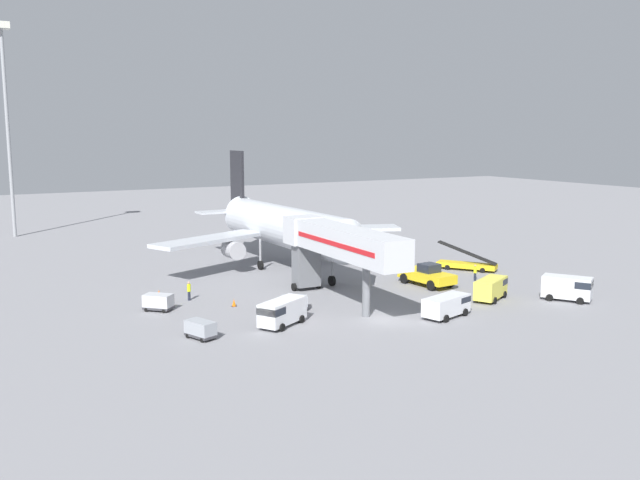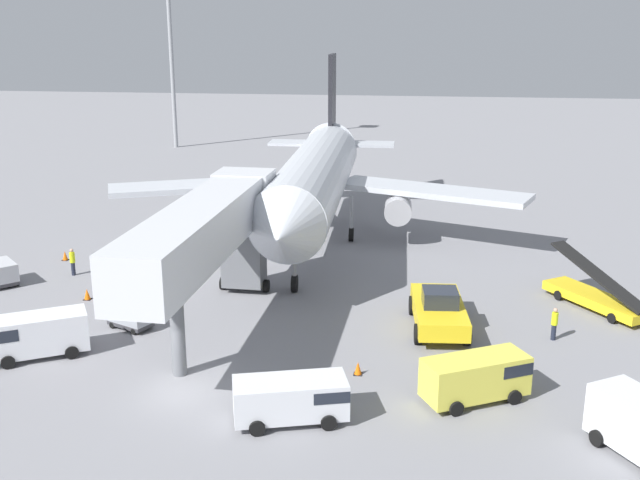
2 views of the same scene
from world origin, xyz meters
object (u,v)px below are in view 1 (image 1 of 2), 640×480
(baggage_cart_far_center, at_px, (294,302))
(service_van_far_left, at_px, (569,287))
(pushback_tug, at_px, (427,275))
(service_van_near_right, at_px, (447,305))
(jet_bridge, at_px, (336,244))
(ground_crew_worker_foreground, at_px, (189,290))
(service_van_rear_left, at_px, (491,287))
(belt_loader_truck, at_px, (467,264))
(baggage_cart_outer_left, at_px, (158,302))
(apron_light_mast, at_px, (5,95))
(baggage_cart_near_center, at_px, (200,329))
(airplane_at_gate, at_px, (283,226))
(safety_cone_bravo, at_px, (234,303))
(safety_cone_alpha, at_px, (434,299))
(service_van_far_right, at_px, (281,311))
(ground_crew_worker_midground, at_px, (475,272))
(safety_cone_charlie, at_px, (159,293))

(baggage_cart_far_center, bearing_deg, service_van_far_left, -21.42)
(pushback_tug, distance_m, service_van_near_right, 12.66)
(jet_bridge, bearing_deg, ground_crew_worker_foreground, 147.39)
(service_van_rear_left, bearing_deg, belt_loader_truck, 58.16)
(baggage_cart_outer_left, relative_size, apron_light_mast, 0.09)
(pushback_tug, xyz_separation_m, ground_crew_worker_foreground, (-24.41, 5.98, -0.13))
(baggage_cart_near_center, bearing_deg, service_van_rear_left, -2.71)
(airplane_at_gate, height_order, apron_light_mast, apron_light_mast)
(pushback_tug, relative_size, safety_cone_bravo, 9.72)
(baggage_cart_far_center, distance_m, safety_cone_alpha, 13.73)
(service_van_far_left, relative_size, apron_light_mast, 0.15)
(service_van_far_right, relative_size, safety_cone_alpha, 7.89)
(baggage_cart_far_center, xyz_separation_m, ground_crew_worker_midground, (23.21, 1.60, 0.23))
(service_van_far_right, distance_m, ground_crew_worker_foreground, 13.10)
(belt_loader_truck, relative_size, safety_cone_charlie, 10.14)
(service_van_far_left, distance_m, safety_cone_bravo, 32.40)
(baggage_cart_near_center, bearing_deg, service_van_near_right, -11.49)
(ground_crew_worker_midground, bearing_deg, ground_crew_worker_foreground, 167.74)
(service_van_rear_left, relative_size, baggage_cart_far_center, 1.85)
(safety_cone_bravo, bearing_deg, service_van_far_left, -25.07)
(belt_loader_truck, distance_m, service_van_near_right, 21.98)
(service_van_near_right, bearing_deg, baggage_cart_near_center, 168.51)
(service_van_near_right, height_order, baggage_cart_outer_left, service_van_near_right)
(baggage_cart_near_center, xyz_separation_m, safety_cone_charlie, (1.13, 15.69, -0.47))
(belt_loader_truck, relative_size, service_van_rear_left, 1.33)
(jet_bridge, xyz_separation_m, apron_light_mast, (-22.73, 61.46, 16.10))
(safety_cone_bravo, bearing_deg, safety_cone_alpha, -24.33)
(airplane_at_gate, height_order, safety_cone_bravo, airplane_at_gate)
(belt_loader_truck, height_order, ground_crew_worker_midground, belt_loader_truck)
(baggage_cart_outer_left, bearing_deg, service_van_far_right, -52.57)
(service_van_near_right, distance_m, service_van_rear_left, 8.45)
(service_van_far_left, distance_m, safety_cone_charlie, 40.36)
(service_van_far_right, relative_size, baggage_cart_far_center, 1.88)
(pushback_tug, relative_size, service_van_far_right, 1.30)
(baggage_cart_outer_left, xyz_separation_m, apron_light_mast, (-6.96, 56.18, 21.02))
(service_van_far_right, xyz_separation_m, baggage_cart_near_center, (-7.20, -0.14, -0.46))
(pushback_tug, relative_size, apron_light_mast, 0.21)
(baggage_cart_outer_left, distance_m, apron_light_mast, 60.38)
(jet_bridge, bearing_deg, airplane_at_gate, 80.19)
(service_van_near_right, height_order, ground_crew_worker_midground, service_van_near_right)
(service_van_far_right, height_order, safety_cone_bravo, service_van_far_right)
(baggage_cart_outer_left, relative_size, safety_cone_alpha, 4.34)
(airplane_at_gate, distance_m, service_van_far_left, 33.22)
(baggage_cart_far_center, bearing_deg, belt_loader_truck, 14.20)
(airplane_at_gate, bearing_deg, baggage_cart_far_center, -112.96)
(service_van_far_right, distance_m, safety_cone_alpha, 16.53)
(belt_loader_truck, bearing_deg, safety_cone_bravo, -174.89)
(baggage_cart_outer_left, bearing_deg, pushback_tug, -7.20)
(service_van_rear_left, bearing_deg, apron_light_mast, 118.46)
(service_van_far_right, height_order, ground_crew_worker_midground, service_van_far_right)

